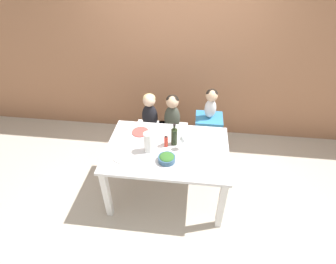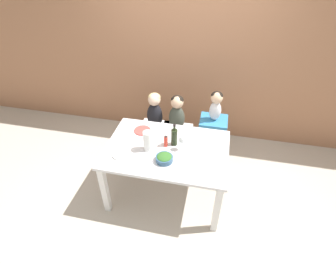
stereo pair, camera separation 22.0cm
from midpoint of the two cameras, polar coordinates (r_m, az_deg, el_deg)
ground_plane at (r=3.55m, az=1.57°, el=-12.79°), size 14.00×14.00×0.00m
wall_back at (r=3.94m, az=6.03°, el=16.76°), size 10.00×0.06×2.70m
dining_table at (r=3.08m, az=1.77°, el=-5.05°), size 1.41×0.97×0.75m
chair_far_left at (r=3.87m, az=-1.15°, el=0.22°), size 0.44×0.39×0.46m
chair_far_center at (r=3.83m, az=3.48°, el=-0.39°), size 0.44×0.39×0.46m
chair_right_highchair at (r=3.70m, az=11.42°, el=0.72°), size 0.37×0.34×0.71m
person_child_left at (r=3.67m, az=-1.22°, el=4.77°), size 0.22×0.18×0.55m
person_child_center at (r=3.62m, az=3.70°, el=4.19°), size 0.22×0.18×0.55m
person_baby_right at (r=3.49m, az=12.21°, el=6.03°), size 0.16×0.16×0.41m
wine_bottle at (r=3.00m, az=3.47°, el=-1.07°), size 0.07×0.07×0.28m
paper_towel_roll at (r=2.92m, az=-2.27°, el=-2.01°), size 0.10×0.10×0.24m
wine_glass_near at (r=2.92m, az=5.28°, el=-1.84°), size 0.07×0.07×0.19m
salad_bowl_large at (r=2.83m, az=1.43°, el=-5.77°), size 0.19×0.19×0.08m
dinner_plate_front_left at (r=2.96m, az=-8.06°, el=-4.79°), size 0.21×0.21×0.01m
dinner_plate_back_left at (r=3.27m, az=-3.67°, el=0.29°), size 0.21×0.21×0.01m
condiment_bottle_hot_sauce at (r=3.00m, az=1.61°, el=-2.01°), size 0.04×0.04×0.16m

